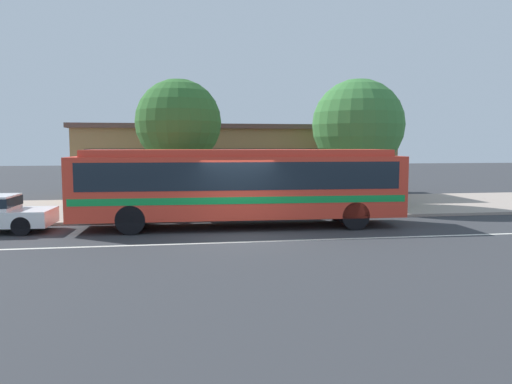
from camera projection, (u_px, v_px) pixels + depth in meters
The scene contains 9 objects.
ground_plane at pixel (241, 237), 16.07m from camera, with size 120.00×120.00×0.00m, color #333438.
sidewalk_slab at pixel (221, 207), 23.31m from camera, with size 60.00×8.00×0.12m, color #A59487.
lane_stripe_center at pixel (244, 242), 15.28m from camera, with size 56.00×0.16×0.01m, color silver.
transit_bus at pixel (240, 182), 17.93m from camera, with size 11.90×2.89×2.84m.
pedestrian_waiting_near_sign at pixel (152, 194), 19.51m from camera, with size 0.47×0.47×1.64m.
bus_stop_sign at pixel (313, 175), 20.23m from camera, with size 0.12×0.44×2.60m.
street_tree_near_stop at pixel (178, 122), 20.85m from camera, with size 3.64×3.64×5.67m.
street_tree_mid_block at pixel (358, 125), 23.30m from camera, with size 4.34×4.34×6.00m.
station_building at pixel (235, 161), 28.56m from camera, with size 17.40×6.92×4.09m.
Camera 1 is at (-2.01, -15.74, 3.01)m, focal length 34.51 mm.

